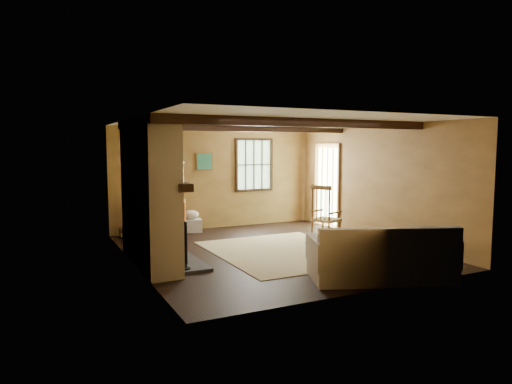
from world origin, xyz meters
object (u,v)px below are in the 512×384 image
armchair (157,218)px  fireplace (150,198)px  rocking_chair (325,218)px  sofa (382,260)px  laundry_basket (190,225)px

armchair → fireplace: bearing=29.9°
fireplace → rocking_chair: bearing=3.0°
sofa → laundry_basket: 5.05m
fireplace → rocking_chair: 3.65m
fireplace → rocking_chair: size_ratio=2.02×
rocking_chair → sofa: 2.72m
rocking_chair → sofa: rocking_chair is taller
laundry_basket → armchair: bearing=-158.0°
armchair → sofa: bearing=71.9°
armchair → rocking_chair: bearing=103.1°
sofa → rocking_chair: bearing=94.6°
rocking_chair → fireplace: bearing=70.6°
sofa → fireplace: bearing=161.0°
fireplace → armchair: 2.32m
fireplace → laundry_basket: 3.03m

